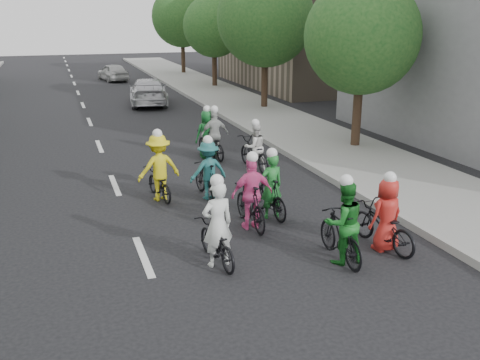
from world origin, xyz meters
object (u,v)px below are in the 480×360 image
cyclist_0 (217,235)px  cyclist_7 (208,174)px  cyclist_9 (207,138)px  follow_car_trail (113,72)px  cyclist_8 (214,140)px  cyclist_4 (384,222)px  cyclist_2 (159,173)px  cyclist_5 (270,193)px  cyclist_3 (251,200)px  cyclist_1 (342,229)px  cyclist_6 (254,151)px  follow_car_lead (148,91)px

cyclist_0 → cyclist_7: 3.96m
cyclist_0 → cyclist_9: cyclist_0 is taller
cyclist_0 → follow_car_trail: cyclist_0 is taller
cyclist_8 → cyclist_4: bearing=94.7°
cyclist_2 → follow_car_trail: (1.81, 27.38, -0.09)m
cyclist_5 → cyclist_9: size_ratio=0.96×
cyclist_0 → follow_car_trail: 31.59m
cyclist_5 → cyclist_8: (0.30, 5.74, 0.02)m
cyclist_5 → cyclist_7: 2.08m
cyclist_3 → cyclist_4: cyclist_3 is taller
cyclist_1 → cyclist_6: (0.69, 6.73, -0.10)m
cyclist_7 → cyclist_4: bearing=112.9°
cyclist_3 → cyclist_7: (-0.37, 2.31, -0.00)m
cyclist_6 → follow_car_trail: bearing=-91.7°
cyclist_3 → follow_car_trail: size_ratio=0.49×
cyclist_3 → cyclist_5: cyclist_3 is taller
follow_car_lead → follow_car_trail: size_ratio=1.31×
follow_car_lead → cyclist_1: bearing=99.0°
cyclist_8 → follow_car_trail: size_ratio=0.49×
cyclist_4 → cyclist_8: cyclist_8 is taller
cyclist_5 → cyclist_8: 5.75m
cyclist_1 → cyclist_5: cyclist_1 is taller
cyclist_1 → cyclist_3: bearing=-63.0°
cyclist_8 → cyclist_9: cyclist_8 is taller
cyclist_2 → cyclist_3: cyclist_2 is taller
cyclist_1 → cyclist_2: 5.56m
cyclist_3 → follow_car_lead: bearing=-93.9°
cyclist_7 → follow_car_trail: 27.71m
cyclist_4 → cyclist_6: (-0.44, 6.49, -0.00)m
cyclist_4 → cyclist_5: bearing=-67.7°
cyclist_3 → cyclist_9: (0.77, 6.41, -0.00)m
cyclist_2 → cyclist_4: bearing=119.6°
cyclist_7 → cyclist_9: 4.26m
cyclist_8 → cyclist_0: bearing=70.1°
cyclist_6 → cyclist_4: bearing=88.7°
cyclist_4 → cyclist_1: bearing=2.9°
cyclist_0 → cyclist_2: (-0.33, 4.18, 0.13)m
cyclist_9 → follow_car_trail: bearing=-93.1°
cyclist_4 → cyclist_7: cyclist_7 is taller
cyclist_9 → follow_car_lead: 11.92m
cyclist_3 → cyclist_6: (1.76, 4.49, -0.08)m
cyclist_4 → cyclist_9: cyclist_9 is taller
cyclist_4 → follow_car_trail: size_ratio=0.51×
cyclist_0 → cyclist_5: 2.83m
cyclist_9 → follow_car_trail: (-0.56, 23.60, -0.03)m
cyclist_2 → follow_car_lead: 15.89m
cyclist_2 → follow_car_trail: bearing=-103.6°
cyclist_2 → cyclist_5: size_ratio=1.10×
cyclist_1 → cyclist_7: (-1.44, 4.54, -0.02)m
cyclist_8 → cyclist_2: bearing=50.7°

